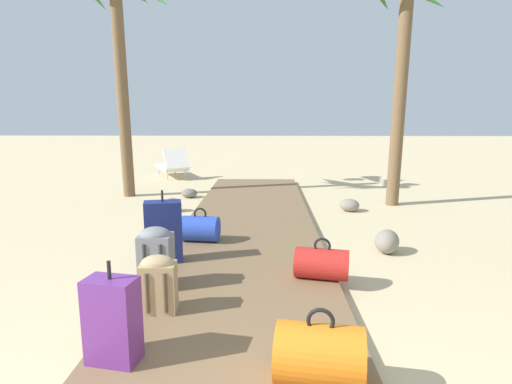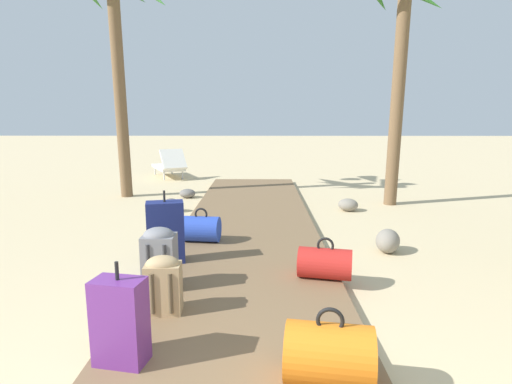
{
  "view_description": "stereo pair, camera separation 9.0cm",
  "coord_description": "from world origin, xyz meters",
  "px_view_note": "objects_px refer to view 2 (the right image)",
  "views": [
    {
      "loc": [
        0.25,
        -0.63,
        1.64
      ],
      "look_at": [
        0.1,
        5.28,
        0.55
      ],
      "focal_mm": 29.2,
      "sensor_mm": 36.0,
      "label": 1
    },
    {
      "loc": [
        0.16,
        -0.63,
        1.64
      ],
      "look_at": [
        0.1,
        5.28,
        0.55
      ],
      "focal_mm": 29.2,
      "sensor_mm": 36.0,
      "label": 2
    }
  ],
  "objects_px": {
    "suitcase_purple": "(120,321)",
    "duffel_bag_orange": "(329,354)",
    "duffel_bag_blue": "(201,229)",
    "backpack_grey": "(160,256)",
    "backpack_tan": "(163,283)",
    "palm_tree_far_right": "(406,0)",
    "suitcase_navy": "(166,232)",
    "duffel_bag_red": "(325,263)",
    "lounge_chair": "(169,165)"
  },
  "relations": [
    {
      "from": "backpack_tan",
      "to": "backpack_grey",
      "type": "bearing_deg",
      "value": 106.41
    },
    {
      "from": "suitcase_navy",
      "to": "duffel_bag_blue",
      "type": "height_order",
      "value": "suitcase_navy"
    },
    {
      "from": "duffel_bag_blue",
      "to": "lounge_chair",
      "type": "relative_size",
      "value": 0.29
    },
    {
      "from": "backpack_grey",
      "to": "palm_tree_far_right",
      "type": "xyz_separation_m",
      "value": [
        3.4,
        4.0,
        3.19
      ]
    },
    {
      "from": "backpack_grey",
      "to": "lounge_chair",
      "type": "bearing_deg",
      "value": 101.5
    },
    {
      "from": "duffel_bag_blue",
      "to": "palm_tree_far_right",
      "type": "xyz_separation_m",
      "value": [
        3.22,
        2.56,
        3.33
      ]
    },
    {
      "from": "duffel_bag_orange",
      "to": "palm_tree_far_right",
      "type": "distance_m",
      "value": 6.64
    },
    {
      "from": "suitcase_purple",
      "to": "duffel_bag_red",
      "type": "height_order",
      "value": "suitcase_purple"
    },
    {
      "from": "suitcase_navy",
      "to": "palm_tree_far_right",
      "type": "height_order",
      "value": "palm_tree_far_right"
    },
    {
      "from": "suitcase_purple",
      "to": "lounge_chair",
      "type": "bearing_deg",
      "value": 100.15
    },
    {
      "from": "duffel_bag_blue",
      "to": "backpack_grey",
      "type": "bearing_deg",
      "value": -97.03
    },
    {
      "from": "backpack_grey",
      "to": "suitcase_navy",
      "type": "xyz_separation_m",
      "value": [
        -0.1,
        0.69,
        0.03
      ]
    },
    {
      "from": "backpack_tan",
      "to": "duffel_bag_orange",
      "type": "relative_size",
      "value": 0.84
    },
    {
      "from": "backpack_tan",
      "to": "lounge_chair",
      "type": "bearing_deg",
      "value": 101.81
    },
    {
      "from": "duffel_bag_red",
      "to": "duffel_bag_orange",
      "type": "xyz_separation_m",
      "value": [
        -0.23,
        -1.62,
        0.03
      ]
    },
    {
      "from": "suitcase_purple",
      "to": "backpack_grey",
      "type": "relative_size",
      "value": 1.18
    },
    {
      "from": "duffel_bag_red",
      "to": "lounge_chair",
      "type": "height_order",
      "value": "lounge_chair"
    },
    {
      "from": "backpack_grey",
      "to": "palm_tree_far_right",
      "type": "relative_size",
      "value": 0.13
    },
    {
      "from": "backpack_tan",
      "to": "duffel_bag_blue",
      "type": "xyz_separation_m",
      "value": [
        0.03,
        1.92,
        -0.09
      ]
    },
    {
      "from": "suitcase_purple",
      "to": "palm_tree_far_right",
      "type": "bearing_deg",
      "value": 56.89
    },
    {
      "from": "palm_tree_far_right",
      "to": "lounge_chair",
      "type": "distance_m",
      "value": 6.81
    },
    {
      "from": "backpack_grey",
      "to": "lounge_chair",
      "type": "xyz_separation_m",
      "value": [
        -1.51,
        7.42,
        -0.05
      ]
    },
    {
      "from": "suitcase_navy",
      "to": "palm_tree_far_right",
      "type": "bearing_deg",
      "value": 43.39
    },
    {
      "from": "suitcase_purple",
      "to": "palm_tree_far_right",
      "type": "distance_m",
      "value": 6.96
    },
    {
      "from": "backpack_grey",
      "to": "lounge_chair",
      "type": "distance_m",
      "value": 7.57
    },
    {
      "from": "duffel_bag_red",
      "to": "backpack_tan",
      "type": "xyz_separation_m",
      "value": [
        -1.4,
        -0.73,
        0.1
      ]
    },
    {
      "from": "duffel_bag_red",
      "to": "duffel_bag_blue",
      "type": "bearing_deg",
      "value": 138.76
    },
    {
      "from": "duffel_bag_orange",
      "to": "lounge_chair",
      "type": "bearing_deg",
      "value": 107.81
    },
    {
      "from": "duffel_bag_orange",
      "to": "suitcase_navy",
      "type": "bearing_deg",
      "value": 124.4
    },
    {
      "from": "suitcase_purple",
      "to": "lounge_chair",
      "type": "height_order",
      "value": "lounge_chair"
    },
    {
      "from": "backpack_grey",
      "to": "duffel_bag_red",
      "type": "xyz_separation_m",
      "value": [
        1.54,
        0.24,
        -0.15
      ]
    },
    {
      "from": "backpack_tan",
      "to": "duffel_bag_blue",
      "type": "height_order",
      "value": "backpack_tan"
    },
    {
      "from": "backpack_grey",
      "to": "palm_tree_far_right",
      "type": "bearing_deg",
      "value": 49.59
    },
    {
      "from": "duffel_bag_red",
      "to": "palm_tree_far_right",
      "type": "height_order",
      "value": "palm_tree_far_right"
    },
    {
      "from": "lounge_chair",
      "to": "palm_tree_far_right",
      "type": "bearing_deg",
      "value": -34.89
    },
    {
      "from": "duffel_bag_red",
      "to": "lounge_chair",
      "type": "xyz_separation_m",
      "value": [
        -3.05,
        7.18,
        0.1
      ]
    },
    {
      "from": "duffel_bag_red",
      "to": "backpack_tan",
      "type": "height_order",
      "value": "backpack_tan"
    },
    {
      "from": "duffel_bag_orange",
      "to": "duffel_bag_blue",
      "type": "bearing_deg",
      "value": 112.04
    },
    {
      "from": "lounge_chair",
      "to": "backpack_tan",
      "type": "bearing_deg",
      "value": -78.19
    },
    {
      "from": "suitcase_navy",
      "to": "backpack_tan",
      "type": "xyz_separation_m",
      "value": [
        0.24,
        -1.17,
        -0.08
      ]
    },
    {
      "from": "suitcase_purple",
      "to": "duffel_bag_orange",
      "type": "height_order",
      "value": "suitcase_purple"
    },
    {
      "from": "duffel_bag_red",
      "to": "lounge_chair",
      "type": "bearing_deg",
      "value": 113.03
    },
    {
      "from": "suitcase_navy",
      "to": "palm_tree_far_right",
      "type": "relative_size",
      "value": 0.17
    },
    {
      "from": "palm_tree_far_right",
      "to": "duffel_bag_orange",
      "type": "bearing_deg",
      "value": -111.21
    },
    {
      "from": "duffel_bag_red",
      "to": "backpack_tan",
      "type": "distance_m",
      "value": 1.58
    },
    {
      "from": "backpack_grey",
      "to": "lounge_chair",
      "type": "height_order",
      "value": "lounge_chair"
    },
    {
      "from": "duffel_bag_red",
      "to": "duffel_bag_orange",
      "type": "bearing_deg",
      "value": -97.92
    },
    {
      "from": "suitcase_purple",
      "to": "duffel_bag_orange",
      "type": "bearing_deg",
      "value": -8.88
    },
    {
      "from": "suitcase_purple",
      "to": "backpack_tan",
      "type": "bearing_deg",
      "value": 80.73
    },
    {
      "from": "duffel_bag_blue",
      "to": "duffel_bag_orange",
      "type": "relative_size",
      "value": 0.86
    }
  ]
}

